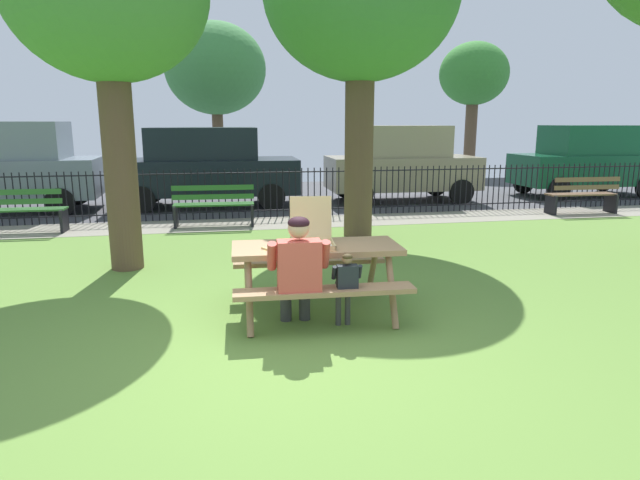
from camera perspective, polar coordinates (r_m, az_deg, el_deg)
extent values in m
cube|color=olive|center=(6.57, -5.52, -6.26)|extent=(28.00, 11.35, 0.02)
cube|color=gray|center=(11.39, -7.96, 1.65)|extent=(28.00, 1.40, 0.01)
cube|color=#424247|center=(15.59, -8.83, 4.46)|extent=(28.00, 7.11, 0.01)
cube|color=#A07952|center=(5.87, -0.41, -0.84)|extent=(1.83, 0.83, 0.06)
cube|color=#A07952|center=(5.38, 0.51, -5.38)|extent=(1.81, 0.35, 0.05)
cube|color=#A07952|center=(6.52, -1.15, -2.22)|extent=(1.81, 0.35, 0.05)
cylinder|color=#A07952|center=(5.52, -7.42, -5.95)|extent=(0.09, 0.44, 0.74)
cylinder|color=#A07952|center=(6.32, -7.60, -3.62)|extent=(0.09, 0.44, 0.74)
cylinder|color=#A07952|center=(5.74, 7.54, -5.25)|extent=(0.09, 0.44, 0.74)
cylinder|color=#A07952|center=(6.50, 5.53, -3.10)|extent=(0.09, 0.44, 0.74)
cube|color=tan|center=(5.79, -0.78, -0.67)|extent=(0.50, 0.50, 0.01)
cube|color=silver|center=(5.78, -0.78, -0.61)|extent=(0.46, 0.46, 0.00)
cube|color=tan|center=(5.56, -0.60, -0.90)|extent=(0.45, 0.06, 0.04)
cube|color=tan|center=(6.00, -0.95, 0.06)|extent=(0.45, 0.06, 0.04)
cube|color=tan|center=(5.77, -2.98, -0.45)|extent=(0.06, 0.45, 0.04)
cube|color=tan|center=(5.80, 1.40, -0.36)|extent=(0.06, 0.45, 0.04)
cube|color=tan|center=(5.96, -0.97, 2.43)|extent=(0.46, 0.07, 0.46)
pyramid|color=#EFC757|center=(5.73, -4.73, -0.84)|extent=(0.26, 0.24, 0.01)
cube|color=tan|center=(5.67, -5.58, -0.96)|extent=(0.11, 0.16, 0.02)
cylinder|color=#363636|center=(5.81, -3.60, -6.36)|extent=(0.12, 0.12, 0.44)
cylinder|color=#363636|center=(5.53, -3.45, -4.59)|extent=(0.17, 0.43, 0.15)
cylinder|color=#363636|center=(5.83, -1.63, -6.27)|extent=(0.12, 0.12, 0.44)
cylinder|color=#363636|center=(5.55, -1.38, -4.51)|extent=(0.17, 0.43, 0.15)
cube|color=#CC4C3F|center=(5.28, -2.19, -2.81)|extent=(0.43, 0.24, 0.52)
cylinder|color=#CC4C3F|center=(5.28, -5.07, -1.68)|extent=(0.10, 0.21, 0.31)
cylinder|color=#CC4C3F|center=(5.33, 0.52, -1.49)|extent=(0.10, 0.21, 0.31)
sphere|color=tan|center=(5.21, -2.25, 1.28)|extent=(0.21, 0.21, 0.21)
ellipsoid|color=black|center=(5.19, -2.24, 1.81)|extent=(0.21, 0.20, 0.12)
cylinder|color=#3E3E3E|center=(5.67, 1.94, -6.79)|extent=(0.06, 0.06, 0.44)
cylinder|color=#3E3E3E|center=(5.50, 2.15, -4.83)|extent=(0.08, 0.21, 0.07)
cylinder|color=#3E3E3E|center=(5.69, 2.92, -6.74)|extent=(0.06, 0.06, 0.44)
cylinder|color=#3E3E3E|center=(5.52, 3.16, -4.78)|extent=(0.08, 0.21, 0.07)
cube|color=#1E2328|center=(5.38, 2.88, -3.97)|extent=(0.21, 0.12, 0.26)
cylinder|color=#1E2328|center=(5.37, 1.49, -3.43)|extent=(0.05, 0.10, 0.15)
cylinder|color=#1E2328|center=(5.42, 4.17, -3.31)|extent=(0.05, 0.10, 0.15)
sphere|color=#8C6647|center=(5.34, 2.88, -2.01)|extent=(0.10, 0.10, 0.10)
ellipsoid|color=#3A2E17|center=(5.33, 2.90, -1.77)|extent=(0.10, 0.10, 0.06)
cylinder|color=black|center=(11.95, -8.29, 6.97)|extent=(21.57, 0.03, 0.03)
cylinder|color=black|center=(12.05, -8.17, 3.02)|extent=(21.57, 0.03, 0.03)
cylinder|color=black|center=(12.67, -29.96, 3.69)|extent=(0.02, 0.02, 1.08)
cylinder|color=black|center=(12.63, -29.36, 3.73)|extent=(0.02, 0.02, 1.08)
cylinder|color=black|center=(12.58, -28.75, 3.77)|extent=(0.02, 0.02, 1.08)
cylinder|color=black|center=(12.54, -28.15, 3.81)|extent=(0.02, 0.02, 1.08)
cylinder|color=black|center=(12.50, -27.53, 3.84)|extent=(0.02, 0.02, 1.08)
cylinder|color=black|center=(12.46, -26.91, 3.88)|extent=(0.02, 0.02, 1.08)
cylinder|color=black|center=(12.42, -26.29, 3.92)|extent=(0.02, 0.02, 1.08)
cylinder|color=black|center=(12.39, -25.67, 3.96)|extent=(0.02, 0.02, 1.08)
cylinder|color=black|center=(12.35, -25.04, 4.00)|extent=(0.02, 0.02, 1.08)
cylinder|color=black|center=(12.32, -24.41, 4.03)|extent=(0.02, 0.02, 1.08)
cylinder|color=black|center=(12.29, -23.77, 4.07)|extent=(0.02, 0.02, 1.08)
cylinder|color=black|center=(12.26, -23.13, 4.11)|extent=(0.02, 0.02, 1.08)
cylinder|color=black|center=(12.23, -22.49, 4.14)|extent=(0.02, 0.02, 1.08)
cylinder|color=black|center=(12.20, -21.84, 4.18)|extent=(0.02, 0.02, 1.08)
cylinder|color=black|center=(12.18, -21.20, 4.21)|extent=(0.02, 0.02, 1.08)
cylinder|color=black|center=(12.15, -20.55, 4.25)|extent=(0.02, 0.02, 1.08)
cylinder|color=black|center=(12.13, -19.89, 4.28)|extent=(0.02, 0.02, 1.08)
cylinder|color=black|center=(12.11, -19.24, 4.32)|extent=(0.02, 0.02, 1.08)
cylinder|color=black|center=(12.09, -18.58, 4.35)|extent=(0.02, 0.02, 1.08)
cylinder|color=black|center=(12.07, -17.92, 4.39)|extent=(0.02, 0.02, 1.08)
cylinder|color=black|center=(12.05, -17.26, 4.42)|extent=(0.02, 0.02, 1.08)
cylinder|color=black|center=(12.04, -16.59, 4.45)|extent=(0.02, 0.02, 1.08)
cylinder|color=black|center=(12.03, -15.93, 4.48)|extent=(0.02, 0.02, 1.08)
cylinder|color=black|center=(12.02, -15.26, 4.52)|extent=(0.02, 0.02, 1.08)
cylinder|color=black|center=(12.01, -14.59, 4.55)|extent=(0.02, 0.02, 1.08)
cylinder|color=black|center=(12.00, -13.92, 4.58)|extent=(0.02, 0.02, 1.08)
cylinder|color=black|center=(11.99, -13.25, 4.61)|extent=(0.02, 0.02, 1.08)
cylinder|color=black|center=(11.99, -12.58, 4.63)|extent=(0.02, 0.02, 1.08)
cylinder|color=black|center=(11.98, -11.91, 4.66)|extent=(0.02, 0.02, 1.08)
cylinder|color=black|center=(11.98, -11.24, 4.69)|extent=(0.02, 0.02, 1.08)
cylinder|color=black|center=(11.98, -10.57, 4.72)|extent=(0.02, 0.02, 1.08)
cylinder|color=black|center=(11.98, -9.90, 4.74)|extent=(0.02, 0.02, 1.08)
cylinder|color=black|center=(11.99, -9.23, 4.77)|extent=(0.02, 0.02, 1.08)
cylinder|color=black|center=(11.99, -8.56, 4.80)|extent=(0.02, 0.02, 1.08)
cylinder|color=black|center=(12.00, -7.89, 4.82)|extent=(0.02, 0.02, 1.08)
cylinder|color=black|center=(12.01, -7.22, 4.84)|extent=(0.02, 0.02, 1.08)
cylinder|color=black|center=(12.02, -6.55, 4.87)|extent=(0.02, 0.02, 1.08)
cylinder|color=black|center=(12.03, -5.88, 4.89)|extent=(0.02, 0.02, 1.08)
cylinder|color=black|center=(12.04, -5.21, 4.91)|extent=(0.02, 0.02, 1.08)
cylinder|color=black|center=(12.06, -4.55, 4.93)|extent=(0.02, 0.02, 1.08)
cylinder|color=black|center=(12.07, -3.89, 4.95)|extent=(0.02, 0.02, 1.08)
cylinder|color=black|center=(12.09, -3.23, 4.97)|extent=(0.02, 0.02, 1.08)
cylinder|color=black|center=(12.11, -2.57, 4.99)|extent=(0.02, 0.02, 1.08)
cylinder|color=black|center=(12.13, -1.91, 5.01)|extent=(0.02, 0.02, 1.08)
cylinder|color=black|center=(12.15, -1.26, 5.03)|extent=(0.02, 0.02, 1.08)
cylinder|color=black|center=(12.18, -0.60, 5.04)|extent=(0.02, 0.02, 1.08)
cylinder|color=black|center=(12.20, 0.05, 5.06)|extent=(0.02, 0.02, 1.08)
cylinder|color=black|center=(12.23, 0.69, 5.08)|extent=(0.02, 0.02, 1.08)
cylinder|color=black|center=(12.26, 1.34, 5.09)|extent=(0.02, 0.02, 1.08)
cylinder|color=black|center=(12.29, 1.98, 5.10)|extent=(0.02, 0.02, 1.08)
cylinder|color=black|center=(12.32, 2.61, 5.12)|extent=(0.02, 0.02, 1.08)
cylinder|color=black|center=(12.36, 3.25, 5.13)|extent=(0.02, 0.02, 1.08)
cylinder|color=black|center=(12.39, 3.88, 5.14)|extent=(0.02, 0.02, 1.08)
cylinder|color=black|center=(12.43, 4.51, 5.15)|extent=(0.02, 0.02, 1.08)
cylinder|color=black|center=(12.46, 5.13, 5.16)|extent=(0.02, 0.02, 1.08)
cylinder|color=black|center=(12.50, 5.75, 5.17)|extent=(0.02, 0.02, 1.08)
cylinder|color=black|center=(12.54, 6.36, 5.18)|extent=(0.02, 0.02, 1.08)
cylinder|color=black|center=(12.59, 6.98, 5.19)|extent=(0.02, 0.02, 1.08)
cylinder|color=black|center=(12.63, 7.58, 5.20)|extent=(0.02, 0.02, 1.08)
cylinder|color=black|center=(12.68, 8.19, 5.21)|extent=(0.02, 0.02, 1.08)
cylinder|color=black|center=(12.72, 8.79, 5.21)|extent=(0.02, 0.02, 1.08)
cylinder|color=black|center=(12.77, 9.38, 5.22)|extent=(0.02, 0.02, 1.08)
cylinder|color=black|center=(12.82, 9.97, 5.22)|extent=(0.02, 0.02, 1.08)
cylinder|color=black|center=(12.87, 10.56, 5.23)|extent=(0.02, 0.02, 1.08)
cylinder|color=black|center=(12.92, 11.14, 5.23)|extent=(0.02, 0.02, 1.08)
cylinder|color=black|center=(12.97, 11.71, 5.24)|extent=(0.02, 0.02, 1.08)
cylinder|color=black|center=(13.03, 12.28, 5.24)|extent=(0.02, 0.02, 1.08)
cylinder|color=black|center=(13.08, 12.85, 5.24)|extent=(0.02, 0.02, 1.08)
cylinder|color=black|center=(13.14, 13.41, 5.24)|extent=(0.02, 0.02, 1.08)
cylinder|color=black|center=(13.20, 13.97, 5.25)|extent=(0.02, 0.02, 1.08)
cylinder|color=black|center=(13.26, 14.52, 5.25)|extent=(0.02, 0.02, 1.08)
cylinder|color=black|center=(13.32, 15.07, 5.25)|extent=(0.02, 0.02, 1.08)
cylinder|color=black|center=(13.38, 15.61, 5.25)|extent=(0.02, 0.02, 1.08)
cylinder|color=black|center=(13.44, 16.15, 5.25)|extent=(0.02, 0.02, 1.08)
cylinder|color=black|center=(13.51, 16.68, 5.25)|extent=(0.02, 0.02, 1.08)
cylinder|color=black|center=(13.57, 17.20, 5.24)|extent=(0.02, 0.02, 1.08)
cylinder|color=black|center=(13.64, 17.73, 5.24)|extent=(0.02, 0.02, 1.08)
cylinder|color=black|center=(13.71, 18.24, 5.24)|extent=(0.02, 0.02, 1.08)
cylinder|color=black|center=(13.78, 18.75, 5.24)|extent=(0.02, 0.02, 1.08)
cylinder|color=black|center=(13.85, 19.26, 5.24)|extent=(0.02, 0.02, 1.08)
cylinder|color=black|center=(13.92, 19.76, 5.23)|extent=(0.02, 0.02, 1.08)
cylinder|color=black|center=(13.99, 20.26, 5.23)|extent=(0.02, 0.02, 1.08)
cylinder|color=black|center=(14.06, 20.75, 5.22)|extent=(0.02, 0.02, 1.08)
cylinder|color=black|center=(14.13, 21.23, 5.22)|extent=(0.02, 0.02, 1.08)
cylinder|color=black|center=(14.21, 21.71, 5.22)|extent=(0.02, 0.02, 1.08)
cylinder|color=black|center=(14.29, 22.19, 5.21)|extent=(0.02, 0.02, 1.08)
cylinder|color=black|center=(14.36, 22.66, 5.21)|extent=(0.02, 0.02, 1.08)
cylinder|color=black|center=(14.44, 23.13, 5.20)|extent=(0.02, 0.02, 1.08)
cylinder|color=black|center=(14.52, 23.59, 5.19)|extent=(0.02, 0.02, 1.08)
cylinder|color=black|center=(14.60, 24.04, 5.19)|extent=(0.02, 0.02, 1.08)
cylinder|color=black|center=(14.68, 24.49, 5.18)|extent=(0.02, 0.02, 1.08)
cylinder|color=black|center=(14.76, 24.94, 5.18)|extent=(0.02, 0.02, 1.08)
cylinder|color=black|center=(14.84, 25.38, 5.17)|extent=(0.02, 0.02, 1.08)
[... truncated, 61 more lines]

